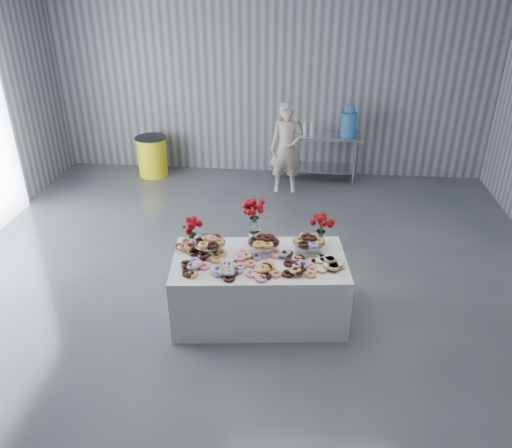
{
  "coord_description": "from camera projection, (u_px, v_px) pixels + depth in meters",
  "views": [
    {
      "loc": [
        0.7,
        -4.68,
        3.62
      ],
      "look_at": [
        0.17,
        0.34,
        0.98
      ],
      "focal_mm": 35.0,
      "sensor_mm": 36.0,
      "label": 1
    }
  ],
  "objects": [
    {
      "name": "ground",
      "position": [
        239.0,
        310.0,
        5.87
      ],
      "size": [
        9.0,
        9.0,
        0.0
      ],
      "primitive_type": "plane",
      "color": "#3B3E43",
      "rests_on": "ground"
    },
    {
      "name": "room_walls",
      "position": [
        207.0,
        80.0,
        4.73
      ],
      "size": [
        8.04,
        9.04,
        4.02
      ],
      "color": "gray",
      "rests_on": "ground"
    },
    {
      "name": "display_table",
      "position": [
        259.0,
        287.0,
        5.63
      ],
      "size": [
        2.01,
        1.22,
        0.75
      ],
      "primitive_type": "cube",
      "rotation": [
        0.0,
        0.0,
        0.12
      ],
      "color": "white",
      "rests_on": "ground"
    },
    {
      "name": "prep_table",
      "position": [
        318.0,
        149.0,
        9.11
      ],
      "size": [
        1.5,
        0.6,
        0.9
      ],
      "color": "silver",
      "rests_on": "ground"
    },
    {
      "name": "donut_mounds",
      "position": [
        259.0,
        258.0,
        5.39
      ],
      "size": [
        1.89,
        1.01,
        0.09
      ],
      "primitive_type": null,
      "rotation": [
        0.0,
        0.0,
        0.12
      ],
      "color": "#DCAC50",
      "rests_on": "display_table"
    },
    {
      "name": "cake_stand_left",
      "position": [
        210.0,
        242.0,
        5.52
      ],
      "size": [
        0.36,
        0.36,
        0.17
      ],
      "color": "silver",
      "rests_on": "display_table"
    },
    {
      "name": "cake_stand_mid",
      "position": [
        264.0,
        241.0,
        5.53
      ],
      "size": [
        0.36,
        0.36,
        0.17
      ],
      "color": "silver",
      "rests_on": "display_table"
    },
    {
      "name": "cake_stand_right",
      "position": [
        309.0,
        241.0,
        5.53
      ],
      "size": [
        0.36,
        0.36,
        0.17
      ],
      "color": "silver",
      "rests_on": "display_table"
    },
    {
      "name": "danish_pile",
      "position": [
        330.0,
        262.0,
        5.31
      ],
      "size": [
        0.48,
        0.48,
        0.11
      ],
      "primitive_type": null,
      "color": "silver",
      "rests_on": "display_table"
    },
    {
      "name": "bouquet_left",
      "position": [
        192.0,
        225.0,
        5.53
      ],
      "size": [
        0.26,
        0.26,
        0.42
      ],
      "color": "white",
      "rests_on": "display_table"
    },
    {
      "name": "bouquet_right",
      "position": [
        321.0,
        222.0,
        5.59
      ],
      "size": [
        0.26,
        0.26,
        0.42
      ],
      "color": "white",
      "rests_on": "display_table"
    },
    {
      "name": "bouquet_center",
      "position": [
        254.0,
        214.0,
        5.59
      ],
      "size": [
        0.26,
        0.26,
        0.57
      ],
      "color": "silver",
      "rests_on": "display_table"
    },
    {
      "name": "water_jug",
      "position": [
        349.0,
        121.0,
        8.81
      ],
      "size": [
        0.28,
        0.28,
        0.55
      ],
      "color": "#4290E3",
      "rests_on": "prep_table"
    },
    {
      "name": "drink_bottles",
      "position": [
        302.0,
        128.0,
        8.86
      ],
      "size": [
        0.54,
        0.08,
        0.27
      ],
      "primitive_type": null,
      "color": "#268C33",
      "rests_on": "prep_table"
    },
    {
      "name": "person",
      "position": [
        287.0,
        148.0,
        8.61
      ],
      "size": [
        0.6,
        0.42,
        1.57
      ],
      "primitive_type": "imported",
      "rotation": [
        0.0,
        0.0,
        0.08
      ],
      "color": "#CC8C93",
      "rests_on": "ground"
    },
    {
      "name": "trash_barrel",
      "position": [
        152.0,
        156.0,
        9.46
      ],
      "size": [
        0.59,
        0.59,
        0.75
      ],
      "rotation": [
        0.0,
        0.0,
        -0.14
      ],
      "color": "#FFF215",
      "rests_on": "ground"
    }
  ]
}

